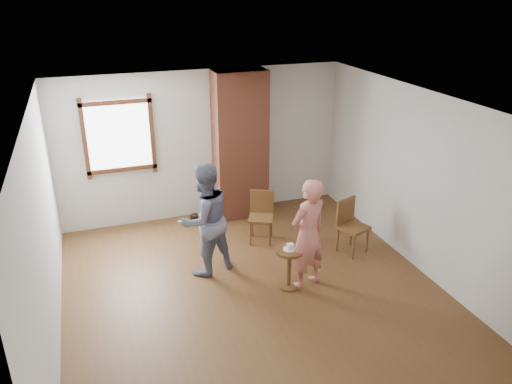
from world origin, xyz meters
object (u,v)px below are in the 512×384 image
man (205,220)px  person_pink (308,234)px  dining_chair_left (261,213)px  stoneware_crock (212,210)px  side_table (289,262)px  dining_chair_right (350,223)px

man → person_pink: bearing=126.9°
dining_chair_left → person_pink: (0.13, -1.47, 0.33)m
person_pink → stoneware_crock: bearing=-92.8°
stoneware_crock → man: 1.80m
person_pink → side_table: bearing=-24.7°
person_pink → man: bearing=-52.9°
dining_chair_left → dining_chair_right: bearing=-9.1°
dining_chair_right → person_pink: (-1.04, -0.67, 0.32)m
side_table → person_pink: 0.47m
dining_chair_right → stoneware_crock: bearing=114.6°
stoneware_crock → side_table: (0.46, -2.40, 0.20)m
stoneware_crock → dining_chair_left: size_ratio=0.48×
man → person_pink: size_ratio=1.05×
person_pink → dining_chair_left: bearing=-103.9°
dining_chair_right → man: bearing=155.8°
dining_chair_right → man: man is taller
man → stoneware_crock: bearing=-127.0°
man → dining_chair_right: bearing=157.0°
person_pink → dining_chair_right: bearing=-166.4°
side_table → stoneware_crock: bearing=100.9°
dining_chair_right → side_table: dining_chair_right is taller
man → person_pink: man is taller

